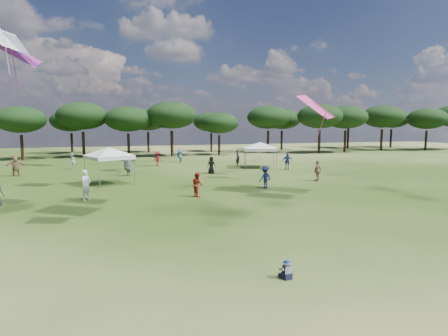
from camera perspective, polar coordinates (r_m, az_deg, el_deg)
The scene contains 6 objects.
ground at distance 10.18m, azimuth 15.20°, elevation -19.90°, with size 140.00×140.00×0.00m, color #324C16.
tree_line at distance 55.55m, azimuth -9.41°, elevation 7.62°, with size 108.78×17.63×7.77m.
tent_left at distance 29.02m, azimuth -17.15°, elevation 2.77°, with size 5.28×5.28×3.08m.
tent_right at distance 38.62m, azimuth 5.54°, elevation 3.77°, with size 6.26×6.26×2.94m.
toddler at distance 11.51m, azimuth 9.52°, elevation -15.11°, with size 0.40×0.43×0.57m.
festival_crowd at distance 33.53m, azimuth -13.11°, elevation 0.29°, with size 28.88×22.53×1.88m.
Camera 1 is at (-4.95, -7.65, 4.53)m, focal length 30.00 mm.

